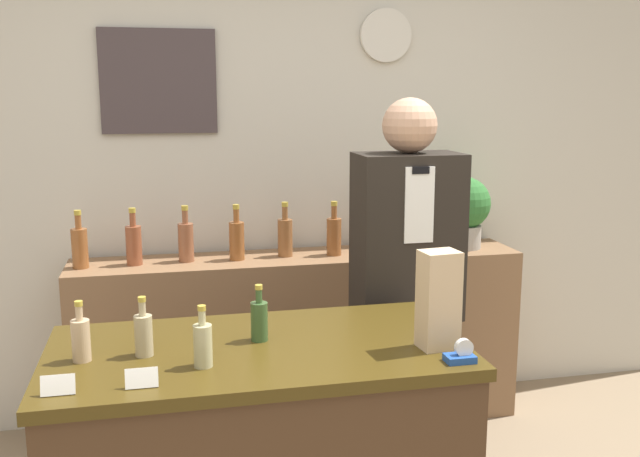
# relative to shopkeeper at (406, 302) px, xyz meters

# --- Properties ---
(back_wall) EXTENTS (5.20, 0.09, 2.70)m
(back_wall) POSITION_rel_shopkeeper_xyz_m (-0.46, 0.98, 0.50)
(back_wall) COLOR beige
(back_wall) RESTS_ON ground_plane
(back_shelf) EXTENTS (2.29, 0.39, 0.90)m
(back_shelf) POSITION_rel_shopkeeper_xyz_m (-0.31, 0.72, -0.40)
(back_shelf) COLOR brown
(back_shelf) RESTS_ON ground_plane
(shopkeeper) EXTENTS (0.43, 0.27, 1.71)m
(shopkeeper) POSITION_rel_shopkeeper_xyz_m (0.00, 0.00, 0.00)
(shopkeeper) COLOR black
(shopkeeper) RESTS_ON ground_plane
(potted_plant) EXTENTS (0.28, 0.28, 0.38)m
(potted_plant) POSITION_rel_shopkeeper_xyz_m (0.58, 0.73, 0.26)
(potted_plant) COLOR #9E998E
(potted_plant) RESTS_ON back_shelf
(paper_bag) EXTENTS (0.13, 0.11, 0.32)m
(paper_bag) POSITION_rel_shopkeeper_xyz_m (-0.14, -0.71, 0.23)
(paper_bag) COLOR tan
(paper_bag) RESTS_ON display_counter
(tape_dispenser) EXTENTS (0.09, 0.06, 0.07)m
(tape_dispenser) POSITION_rel_shopkeeper_xyz_m (-0.12, -0.84, 0.09)
(tape_dispenser) COLOR #1E4799
(tape_dispenser) RESTS_ON display_counter
(price_card_left) EXTENTS (0.09, 0.02, 0.06)m
(price_card_left) POSITION_rel_shopkeeper_xyz_m (-1.29, -0.82, 0.10)
(price_card_left) COLOR white
(price_card_left) RESTS_ON display_counter
(price_card_right) EXTENTS (0.09, 0.02, 0.06)m
(price_card_right) POSITION_rel_shopkeeper_xyz_m (-1.06, -0.82, 0.10)
(price_card_right) COLOR white
(price_card_right) RESTS_ON display_counter
(counter_bottle_0) EXTENTS (0.06, 0.06, 0.19)m
(counter_bottle_0) POSITION_rel_shopkeeper_xyz_m (-1.25, -0.58, 0.14)
(counter_bottle_0) COLOR tan
(counter_bottle_0) RESTS_ON display_counter
(counter_bottle_1) EXTENTS (0.06, 0.06, 0.19)m
(counter_bottle_1) POSITION_rel_shopkeeper_xyz_m (-1.06, -0.57, 0.14)
(counter_bottle_1) COLOR tan
(counter_bottle_1) RESTS_ON display_counter
(counter_bottle_2) EXTENTS (0.06, 0.06, 0.19)m
(counter_bottle_2) POSITION_rel_shopkeeper_xyz_m (-0.89, -0.70, 0.14)
(counter_bottle_2) COLOR tan
(counter_bottle_2) RESTS_ON display_counter
(counter_bottle_3) EXTENTS (0.06, 0.06, 0.19)m
(counter_bottle_3) POSITION_rel_shopkeeper_xyz_m (-0.69, -0.52, 0.14)
(counter_bottle_3) COLOR #355228
(counter_bottle_3) RESTS_ON display_counter
(shelf_bottle_0) EXTENTS (0.08, 0.08, 0.28)m
(shelf_bottle_0) POSITION_rel_shopkeeper_xyz_m (-1.38, 0.71, 0.16)
(shelf_bottle_0) COLOR brown
(shelf_bottle_0) RESTS_ON back_shelf
(shelf_bottle_1) EXTENTS (0.08, 0.08, 0.28)m
(shelf_bottle_1) POSITION_rel_shopkeeper_xyz_m (-1.13, 0.72, 0.16)
(shelf_bottle_1) COLOR brown
(shelf_bottle_1) RESTS_ON back_shelf
(shelf_bottle_2) EXTENTS (0.08, 0.08, 0.28)m
(shelf_bottle_2) POSITION_rel_shopkeeper_xyz_m (-0.88, 0.73, 0.16)
(shelf_bottle_2) COLOR brown
(shelf_bottle_2) RESTS_ON back_shelf
(shelf_bottle_3) EXTENTS (0.08, 0.08, 0.28)m
(shelf_bottle_3) POSITION_rel_shopkeeper_xyz_m (-0.63, 0.71, 0.16)
(shelf_bottle_3) COLOR brown
(shelf_bottle_3) RESTS_ON back_shelf
(shelf_bottle_4) EXTENTS (0.08, 0.08, 0.28)m
(shelf_bottle_4) POSITION_rel_shopkeeper_xyz_m (-0.39, 0.74, 0.16)
(shelf_bottle_4) COLOR brown
(shelf_bottle_4) RESTS_ON back_shelf
(shelf_bottle_5) EXTENTS (0.08, 0.08, 0.28)m
(shelf_bottle_5) POSITION_rel_shopkeeper_xyz_m (-0.14, 0.71, 0.16)
(shelf_bottle_5) COLOR brown
(shelf_bottle_5) RESTS_ON back_shelf
(shelf_bottle_6) EXTENTS (0.08, 0.08, 0.28)m
(shelf_bottle_6) POSITION_rel_shopkeeper_xyz_m (0.11, 0.71, 0.16)
(shelf_bottle_6) COLOR brown
(shelf_bottle_6) RESTS_ON back_shelf
(shelf_bottle_7) EXTENTS (0.08, 0.08, 0.28)m
(shelf_bottle_7) POSITION_rel_shopkeeper_xyz_m (0.36, 0.73, 0.16)
(shelf_bottle_7) COLOR brown
(shelf_bottle_7) RESTS_ON back_shelf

